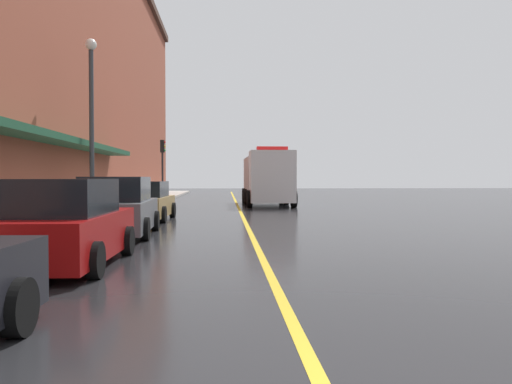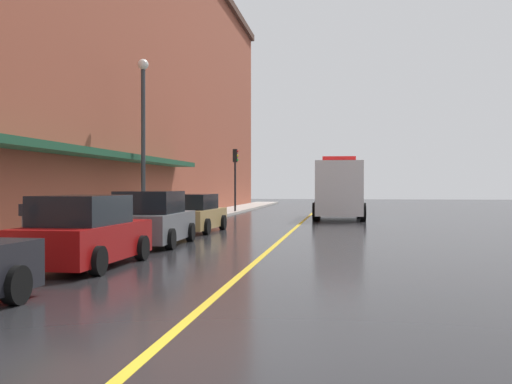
# 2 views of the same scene
# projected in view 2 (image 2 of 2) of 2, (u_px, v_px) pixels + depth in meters

# --- Properties ---
(ground_plane) EXTENTS (112.00, 112.00, 0.00)m
(ground_plane) POSITION_uv_depth(u_px,v_px,m) (302.00, 222.00, 31.94)
(ground_plane) COLOR #232326
(sidewalk_left) EXTENTS (2.40, 70.00, 0.15)m
(sidewalk_left) POSITION_uv_depth(u_px,v_px,m) (186.00, 220.00, 32.83)
(sidewalk_left) COLOR #ADA8A0
(sidewalk_left) RESTS_ON ground
(lane_center_stripe) EXTENTS (0.16, 70.00, 0.01)m
(lane_center_stripe) POSITION_uv_depth(u_px,v_px,m) (302.00, 222.00, 31.94)
(lane_center_stripe) COLOR gold
(lane_center_stripe) RESTS_ON ground
(brick_building_left) EXTENTS (13.37, 64.00, 17.47)m
(brick_building_left) POSITION_uv_depth(u_px,v_px,m) (48.00, 58.00, 32.79)
(brick_building_left) COLOR brown
(brick_building_left) RESTS_ON ground
(parked_car_1) EXTENTS (2.05, 4.45, 1.69)m
(parked_car_1) POSITION_uv_depth(u_px,v_px,m) (85.00, 233.00, 14.45)
(parked_car_1) COLOR maroon
(parked_car_1) RESTS_ON ground
(parked_car_2) EXTENTS (2.23, 4.43, 1.74)m
(parked_car_2) POSITION_uv_depth(u_px,v_px,m) (152.00, 220.00, 19.74)
(parked_car_2) COLOR #595B60
(parked_car_2) RESTS_ON ground
(parked_car_3) EXTENTS (2.24, 4.59, 1.57)m
(parked_car_3) POSITION_uv_depth(u_px,v_px,m) (192.00, 214.00, 25.38)
(parked_car_3) COLOR #A5844C
(parked_car_3) RESTS_ON ground
(box_truck) EXTENTS (2.96, 7.94, 3.49)m
(box_truck) POSITION_uv_depth(u_px,v_px,m) (339.00, 190.00, 35.85)
(box_truck) COLOR silver
(box_truck) RESTS_ON ground
(parking_meter_0) EXTENTS (0.14, 0.18, 1.33)m
(parking_meter_0) POSITION_uv_depth(u_px,v_px,m) (23.00, 222.00, 14.56)
(parking_meter_0) COLOR #4C4C51
(parking_meter_0) RESTS_ON sidewalk_left
(street_lamp_left) EXTENTS (0.44, 0.44, 6.94)m
(street_lamp_left) POSITION_uv_depth(u_px,v_px,m) (143.00, 125.00, 25.07)
(street_lamp_left) COLOR #33383D
(street_lamp_left) RESTS_ON sidewalk_left
(traffic_light_near) EXTENTS (0.38, 0.36, 4.30)m
(traffic_light_near) POSITION_uv_depth(u_px,v_px,m) (235.00, 168.00, 42.48)
(traffic_light_near) COLOR #232326
(traffic_light_near) RESTS_ON sidewalk_left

